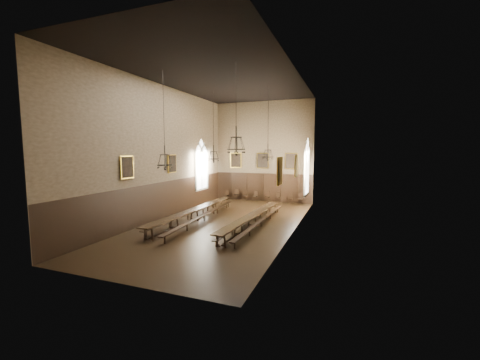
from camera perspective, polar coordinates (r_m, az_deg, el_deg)
The scene contains 34 objects.
floor at distance 18.92m, azimuth -3.22°, elevation -8.46°, with size 9.00×18.00×0.02m, color black.
ceiling at distance 18.84m, azimuth -3.38°, elevation 19.17°, with size 9.00×18.00×0.02m, color black.
wall_back at distance 26.83m, azimuth 4.50°, elevation 5.48°, with size 9.00×0.02×9.00m, color #8A7355.
wall_front at distance 10.72m, azimuth -23.11°, elevation 4.48°, with size 9.00×0.02×9.00m, color #8A7355.
wall_left at distance 20.57m, azimuth -14.93°, elevation 5.19°, with size 0.02×18.00×9.00m, color #8A7355.
wall_right at distance 17.03m, azimuth 10.79°, elevation 5.19°, with size 0.02×18.00×9.00m, color #8A7355.
wainscot_panelling at distance 18.65m, azimuth -3.24°, elevation -4.71°, with size 9.00×18.00×2.50m, color black, non-canonical shape.
table_left at distance 19.74m, azimuth -8.82°, elevation -6.70°, with size 0.93×10.27×0.80m.
table_right at distance 18.16m, azimuth 2.40°, elevation -7.83°, with size 1.10×9.52×0.74m.
bench_left_outer at distance 20.13m, azimuth -10.06°, elevation -6.86°, with size 0.37×9.32×0.42m.
bench_left_inner at distance 19.57m, azimuth -6.96°, elevation -7.07°, with size 1.01×10.60×0.48m.
bench_right_inner at distance 18.33m, azimuth 0.75°, elevation -8.05°, with size 0.63×9.22×0.41m.
bench_right_outer at distance 18.16m, azimuth 4.12°, elevation -8.17°, with size 0.33×9.43×0.42m.
chair_0 at distance 27.82m, azimuth -2.63°, elevation -3.26°, with size 0.45×0.45×0.86m.
chair_1 at distance 27.52m, azimuth -0.81°, elevation -3.25°, with size 0.54×0.54×1.03m.
chair_2 at distance 27.17m, azimuth 0.99°, elevation -3.42°, with size 0.47×0.47×0.94m.
chair_3 at distance 26.94m, azimuth 2.95°, elevation -3.51°, with size 0.50×0.50×0.94m.
chair_4 at distance 26.56m, azimuth 5.24°, elevation -3.66°, with size 0.45×0.45×0.94m.
chair_5 at distance 26.45m, azimuth 7.24°, elevation -3.77°, with size 0.46×0.46×0.87m.
chair_6 at distance 26.21m, azimuth 9.69°, elevation -3.87°, with size 0.42×0.42×0.90m.
chair_7 at distance 26.06m, azimuth 11.61°, elevation -3.94°, with size 0.49×0.49×0.95m.
chandelier_back_left at distance 21.80m, azimuth -5.15°, elevation 5.00°, with size 0.83×0.83×5.15m.
chandelier_back_right at distance 20.38m, azimuth 5.43°, elevation 5.48°, with size 0.77×0.77×4.97m.
chandelier_front_left at distance 17.00m, azimuth -14.36°, elevation 3.96°, with size 0.89×0.89×5.34m.
chandelier_front_right at distance 15.02m, azimuth -0.75°, elevation 7.01°, with size 0.95×0.95×4.47m.
portrait_back_0 at distance 27.56m, azimuth -0.81°, elevation 3.85°, with size 1.10×0.12×1.40m.
portrait_back_1 at distance 26.72m, azimuth 4.41°, elevation 3.77°, with size 1.10×0.12×1.40m.
portrait_back_2 at distance 26.13m, azimuth 9.91°, elevation 3.65°, with size 1.10×0.12×1.40m.
portrait_left_0 at distance 21.34m, azimuth -13.03°, elevation 3.11°, with size 0.12×1.00×1.30m.
portrait_left_1 at distance 17.77m, azimuth -21.05°, elevation 2.34°, with size 0.12×1.00×1.30m.
portrait_right_0 at distance 18.06m, azimuth 10.87°, elevation 2.68°, with size 0.12×1.00×1.30m.
portrait_right_1 at distance 13.66m, azimuth 7.72°, elevation 1.74°, with size 0.12×1.00×1.30m.
window_right at distance 22.52m, azimuth 12.90°, elevation 2.48°, with size 0.20×2.20×4.60m, color white, non-canonical shape.
window_left at distance 25.25m, azimuth -7.48°, elevation 2.93°, with size 0.20×2.20×4.60m, color white, non-canonical shape.
Camera 1 is at (7.37, -16.79, 4.67)m, focal length 22.00 mm.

